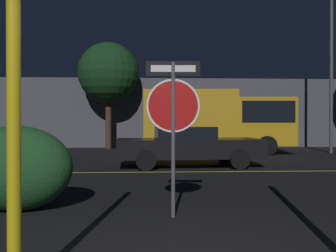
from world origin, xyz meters
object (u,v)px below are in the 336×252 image
at_px(stop_sign, 173,107).
at_px(tree_1, 108,73).
at_px(street_lamp, 331,45).
at_px(hedge_bush_1, 16,168).
at_px(delivery_truck, 220,119).
at_px(yellow_pole_left, 14,116).
at_px(passing_car_2, 188,146).

bearing_deg(stop_sign, tree_1, 102.10).
distance_m(street_lamp, tree_1, 11.13).
height_order(hedge_bush_1, delivery_truck, delivery_truck).
height_order(yellow_pole_left, passing_car_2, yellow_pole_left).
distance_m(hedge_bush_1, street_lamp, 15.80).
xyz_separation_m(stop_sign, delivery_truck, (2.91, 11.62, -0.05)).
bearing_deg(tree_1, delivery_truck, -28.39).
height_order(delivery_truck, tree_1, tree_1).
bearing_deg(street_lamp, delivery_truck, 177.91).
relative_size(hedge_bush_1, delivery_truck, 0.26).
bearing_deg(stop_sign, yellow_pole_left, -117.71).
bearing_deg(street_lamp, yellow_pole_left, -124.39).
bearing_deg(tree_1, street_lamp, -16.42).
height_order(yellow_pole_left, hedge_bush_1, yellow_pole_left).
bearing_deg(delivery_truck, yellow_pole_left, -12.79).
bearing_deg(street_lamp, passing_car_2, -145.29).
distance_m(yellow_pole_left, tree_1, 17.29).
bearing_deg(tree_1, yellow_pole_left, -86.31).
height_order(passing_car_2, delivery_truck, delivery_truck).
bearing_deg(street_lamp, hedge_bush_1, -134.12).
relative_size(delivery_truck, tree_1, 1.20).
bearing_deg(tree_1, passing_car_2, -67.15).
bearing_deg(stop_sign, delivery_truck, 78.16).
relative_size(stop_sign, yellow_pole_left, 0.79).
xyz_separation_m(passing_car_2, tree_1, (-3.42, 8.13, 3.38)).
bearing_deg(hedge_bush_1, street_lamp, 45.88).
height_order(yellow_pole_left, street_lamp, street_lamp).
bearing_deg(tree_1, stop_sign, -80.11).
xyz_separation_m(yellow_pole_left, delivery_truck, (4.35, 14.11, 0.13)).
relative_size(yellow_pole_left, delivery_truck, 0.43).
bearing_deg(stop_sign, street_lamp, 56.90).
relative_size(hedge_bush_1, street_lamp, 0.21).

